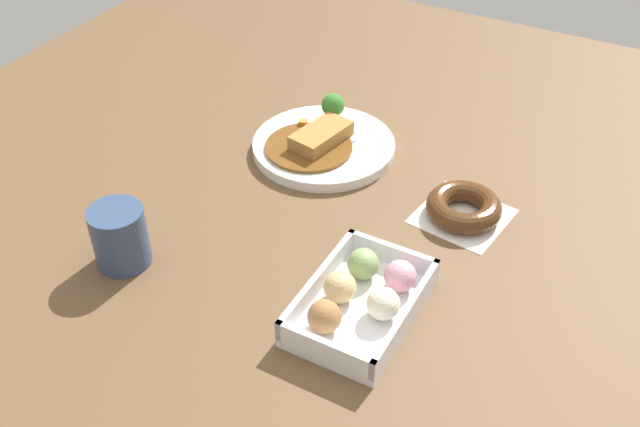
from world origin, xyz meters
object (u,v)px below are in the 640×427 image
at_px(donut_box, 362,298).
at_px(coffee_mug, 120,237).
at_px(curry_plate, 323,143).
at_px(chocolate_ring_donut, 464,208).

bearing_deg(donut_box, coffee_mug, -77.53).
bearing_deg(curry_plate, coffee_mug, -16.36).
bearing_deg(coffee_mug, donut_box, 102.47).
relative_size(curry_plate, coffee_mug, 2.70).
distance_m(chocolate_ring_donut, coffee_mug, 0.50).
bearing_deg(curry_plate, chocolate_ring_donut, 78.48).
bearing_deg(coffee_mug, chocolate_ring_donut, 130.25).
relative_size(curry_plate, donut_box, 1.19).
xyz_separation_m(curry_plate, coffee_mug, (0.38, -0.11, 0.03)).
distance_m(curry_plate, coffee_mug, 0.39).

